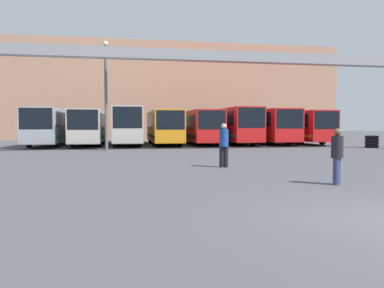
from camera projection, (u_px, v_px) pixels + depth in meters
name	position (u px, v px, depth m)	size (l,w,h in m)	color
building_backdrop	(162.00, 94.00, 52.40)	(46.21, 12.00, 12.26)	tan
overhead_gantry	(201.00, 66.00, 25.46)	(31.07, 0.80, 6.84)	gray
bus_slot_0	(51.00, 125.00, 32.94)	(2.56, 11.67, 3.14)	#999EA5
bus_slot_1	(90.00, 125.00, 33.68)	(2.47, 12.00, 3.05)	beige
bus_slot_2	(127.00, 124.00, 34.20)	(2.43, 11.86, 3.29)	beige
bus_slot_3	(164.00, 125.00, 33.95)	(2.46, 10.14, 3.04)	orange
bus_slot_4	(197.00, 125.00, 35.50)	(2.48, 12.10, 3.06)	red
bus_slot_5	(231.00, 124.00, 35.97)	(2.51, 11.87, 3.31)	red
bus_slot_6	(262.00, 125.00, 36.84)	(2.61, 12.45, 3.19)	red
bus_slot_7	(296.00, 125.00, 37.01)	(2.47, 11.59, 3.07)	red
pedestrian_mid_left	(224.00, 144.00, 15.80)	(0.39, 0.39, 1.86)	black
pedestrian_far_center	(337.00, 155.00, 11.19)	(0.35, 0.35, 1.68)	navy
tire_stack	(372.00, 142.00, 29.48)	(1.04, 1.04, 0.96)	black
lamp_post	(106.00, 91.00, 25.55)	(0.36, 0.36, 7.49)	#595B60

